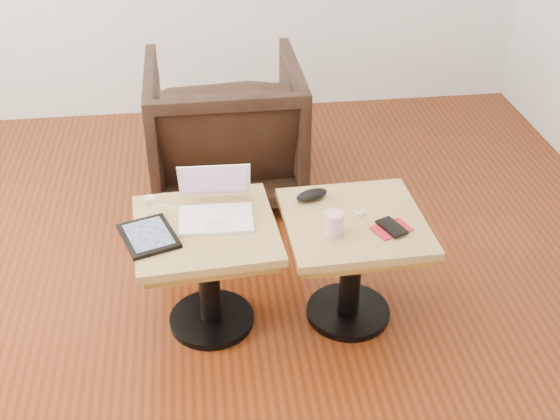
{
  "coord_description": "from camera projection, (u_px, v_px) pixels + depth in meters",
  "views": [
    {
      "loc": [
        0.05,
        -2.23,
        2.09
      ],
      "look_at": [
        0.35,
        0.08,
        0.56
      ],
      "focal_mm": 45.0,
      "sensor_mm": 36.0,
      "label": 1
    }
  ],
  "objects": [
    {
      "name": "room_shell",
      "position": [
        175.0,
        24.0,
        2.25
      ],
      "size": [
        4.52,
        4.52,
        2.71
      ],
      "color": "#471D08",
      "rests_on": "ground"
    },
    {
      "name": "side_table_left",
      "position": [
        207.0,
        251.0,
        2.85
      ],
      "size": [
        0.59,
        0.59,
        0.51
      ],
      "rotation": [
        0.0,
        0.0,
        0.07
      ],
      "color": "black",
      "rests_on": "ground"
    },
    {
      "name": "side_table_right",
      "position": [
        353.0,
        244.0,
        2.89
      ],
      "size": [
        0.57,
        0.57,
        0.51
      ],
      "rotation": [
        0.0,
        0.0,
        0.03
      ],
      "color": "black",
      "rests_on": "ground"
    },
    {
      "name": "laptop",
      "position": [
        216.0,
        206.0,
        2.82
      ],
      "size": [
        0.3,
        0.3,
        0.2
      ],
      "rotation": [
        0.0,
        0.0,
        -0.04
      ],
      "color": "white",
      "rests_on": "side_table_left"
    },
    {
      "name": "tablet",
      "position": [
        148.0,
        236.0,
        2.7
      ],
      "size": [
        0.26,
        0.29,
        0.02
      ],
      "rotation": [
        0.0,
        0.0,
        0.33
      ],
      "color": "black",
      "rests_on": "side_table_left"
    },
    {
      "name": "charging_adapter",
      "position": [
        150.0,
        199.0,
        2.92
      ],
      "size": [
        0.04,
        0.04,
        0.02
      ],
      "primitive_type": "cube",
      "rotation": [
        0.0,
        0.0,
        0.23
      ],
      "color": "white",
      "rests_on": "side_table_left"
    },
    {
      "name": "glasses_case",
      "position": [
        312.0,
        195.0,
        2.93
      ],
      "size": [
        0.16,
        0.11,
        0.05
      ],
      "primitive_type": "ellipsoid",
      "rotation": [
        0.0,
        0.0,
        0.36
      ],
      "color": "black",
      "rests_on": "side_table_right"
    },
    {
      "name": "striped_cup",
      "position": [
        333.0,
        224.0,
        2.71
      ],
      "size": [
        0.1,
        0.1,
        0.1
      ],
      "primitive_type": "cylinder",
      "rotation": [
        0.0,
        0.0,
        0.39
      ],
      "color": "#DC5978",
      "rests_on": "side_table_right"
    },
    {
      "name": "earbuds_tangle",
      "position": [
        360.0,
        213.0,
        2.84
      ],
      "size": [
        0.06,
        0.05,
        0.01
      ],
      "color": "white",
      "rests_on": "side_table_right"
    },
    {
      "name": "phone_on_sleeve",
      "position": [
        392.0,
        228.0,
        2.75
      ],
      "size": [
        0.17,
        0.15,
        0.02
      ],
      "rotation": [
        0.0,
        0.0,
        0.39
      ],
      "color": "#A70829",
      "rests_on": "side_table_right"
    },
    {
      "name": "armchair",
      "position": [
        225.0,
        128.0,
        3.79
      ],
      "size": [
        0.81,
        0.83,
        0.75
      ],
      "primitive_type": "imported",
      "rotation": [
        0.0,
        0.0,
        3.15
      ],
      "color": "black",
      "rests_on": "ground"
    }
  ]
}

